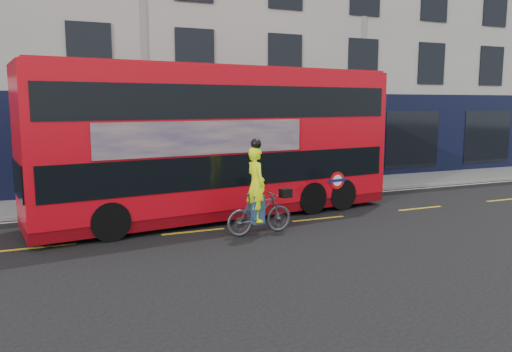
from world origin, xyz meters
TOP-DOWN VIEW (x-y plane):
  - ground at (0.00, 0.00)m, footprint 120.00×120.00m
  - pavement at (0.00, 6.50)m, footprint 60.00×3.00m
  - kerb at (0.00, 5.00)m, footprint 60.00×0.12m
  - building_terrace at (0.00, 12.94)m, footprint 50.00×10.07m
  - road_edge_line at (0.00, 4.70)m, footprint 58.00×0.10m
  - lane_dashes at (0.00, 1.50)m, footprint 58.00×0.12m
  - bus at (1.37, 3.08)m, footprint 11.76×4.04m
  - cyclist at (1.56, 0.53)m, footprint 1.98×0.76m

SIDE VIEW (x-z plane):
  - ground at x=0.00m, z-range 0.00..0.00m
  - road_edge_line at x=0.00m, z-range 0.00..0.01m
  - lane_dashes at x=0.00m, z-range 0.00..0.01m
  - pavement at x=0.00m, z-range 0.00..0.12m
  - kerb at x=0.00m, z-range 0.00..0.13m
  - cyclist at x=1.56m, z-range -0.43..2.20m
  - bus at x=1.37m, z-range 0.06..4.71m
  - building_terrace at x=0.00m, z-range -0.01..14.99m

